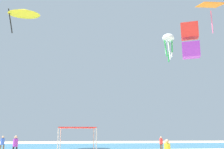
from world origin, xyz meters
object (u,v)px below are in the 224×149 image
object	(u,v)px
person_central	(15,144)
kite_delta_yellow	(24,12)
canopy_tent	(77,129)
kite_octopus_white	(168,40)
kite_box_red	(190,41)
kite_diamond_orange	(210,6)
person_leftmost	(2,143)
person_near_tent	(161,142)

from	to	relation	value
person_central	kite_delta_yellow	distance (m)	22.02
canopy_tent	kite_octopus_white	xyz separation A→B (m)	(15.97, 19.65, 16.26)
kite_octopus_white	kite_box_red	distance (m)	21.76
kite_delta_yellow	kite_box_red	world-z (taller)	kite_delta_yellow
canopy_tent	kite_diamond_orange	size ratio (longest dim) A/B	0.79
kite_diamond_orange	person_central	bearing A→B (deg)	-178.44
person_leftmost	kite_octopus_white	size ratio (longest dim) A/B	0.36
kite_box_red	canopy_tent	bearing A→B (deg)	-155.04
kite_octopus_white	person_central	bearing A→B (deg)	84.37
kite_octopus_white	canopy_tent	bearing A→B (deg)	99.86
person_leftmost	kite_box_red	size ratio (longest dim) A/B	0.50
person_leftmost	kite_octopus_white	distance (m)	31.64
kite_diamond_orange	kite_delta_yellow	distance (m)	26.40
person_central	kite_diamond_orange	xyz separation A→B (m)	(20.66, -0.87, 15.36)
person_central	kite_delta_yellow	size ratio (longest dim) A/B	0.34
canopy_tent	person_leftmost	xyz separation A→B (m)	(-8.46, 9.99, -1.37)
person_leftmost	person_central	xyz separation A→B (m)	(2.71, -5.79, 0.04)
kite_diamond_orange	kite_octopus_white	xyz separation A→B (m)	(1.07, 16.31, 2.23)
person_central	person_near_tent	bearing A→B (deg)	38.92
person_central	person_leftmost	bearing A→B (deg)	134.90
person_leftmost	person_central	distance (m)	6.39
person_central	kite_box_red	distance (m)	19.36
person_near_tent	person_central	bearing A→B (deg)	-83.81
person_near_tent	kite_octopus_white	world-z (taller)	kite_octopus_white
person_central	kite_delta_yellow	world-z (taller)	kite_delta_yellow
person_central	kite_box_red	xyz separation A→B (m)	(16.26, -4.08, 9.68)
canopy_tent	person_near_tent	distance (m)	14.41
person_near_tent	canopy_tent	bearing A→B (deg)	-59.69
person_leftmost	kite_box_red	world-z (taller)	kite_box_red
canopy_tent	kite_diamond_orange	world-z (taller)	kite_diamond_orange
person_near_tent	kite_delta_yellow	bearing A→B (deg)	-118.29
person_leftmost	person_near_tent	bearing A→B (deg)	168.75
person_leftmost	kite_delta_yellow	size ratio (longest dim) A/B	0.33
person_leftmost	kite_diamond_orange	world-z (taller)	kite_diamond_orange
kite_diamond_orange	kite_octopus_white	world-z (taller)	kite_octopus_white
person_central	kite_box_red	bearing A→B (deg)	5.72
kite_octopus_white	kite_box_red	bearing A→B (deg)	123.33
kite_delta_yellow	kite_box_red	xyz separation A→B (m)	(19.00, -14.90, -9.30)
person_near_tent	person_leftmost	world-z (taller)	person_leftmost
canopy_tent	kite_box_red	world-z (taller)	kite_box_red
person_near_tent	kite_octopus_white	size ratio (longest dim) A/B	0.34
person_leftmost	kite_delta_yellow	distance (m)	19.68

